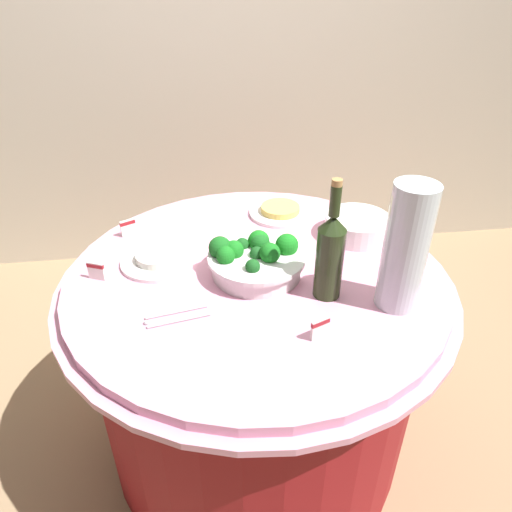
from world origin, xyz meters
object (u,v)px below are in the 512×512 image
label_placard_front (128,227)px  wine_bottle (330,254)px  decorative_fruit_vase (404,255)px  food_plate_noodles (280,211)px  serving_tongs (175,317)px  plate_stack (357,226)px  label_placard_mid (320,327)px  broccoli_bowl (254,259)px  food_plate_rice (158,259)px  label_placard_rear (96,270)px

label_placard_front → wine_bottle: bearing=-35.6°
decorative_fruit_vase → food_plate_noodles: 0.60m
serving_tongs → food_plate_noodles: 0.64m
decorative_fruit_vase → label_placard_front: bearing=147.6°
plate_stack → label_placard_mid: size_ratio=3.82×
broccoli_bowl → wine_bottle: wine_bottle is taller
food_plate_noodles → broccoli_bowl: bearing=-111.7°
decorative_fruit_vase → serving_tongs: size_ratio=2.03×
plate_stack → decorative_fruit_vase: decorative_fruit_vase is taller
decorative_fruit_vase → food_plate_rice: (-0.63, 0.28, -0.14)m
plate_stack → food_plate_rice: bearing=-173.1°
food_plate_rice → label_placard_front: bearing=119.0°
serving_tongs → label_placard_mid: label_placard_mid is taller
plate_stack → serving_tongs: 0.68m
serving_tongs → label_placard_rear: label_placard_rear is taller
label_placard_rear → decorative_fruit_vase: bearing=-15.3°
decorative_fruit_vase → broccoli_bowl: bearing=151.3°
serving_tongs → food_plate_noodles: size_ratio=0.76×
broccoli_bowl → food_plate_noodles: 0.38m
broccoli_bowl → food_plate_rice: broccoli_bowl is taller
label_placard_mid → label_placard_rear: 0.65m
broccoli_bowl → serving_tongs: 0.29m
broccoli_bowl → label_placard_front: bearing=144.5°
decorative_fruit_vase → label_placard_front: (-0.73, 0.46, -0.12)m
broccoli_bowl → label_placard_rear: 0.45m
broccoli_bowl → label_placard_rear: broccoli_bowl is taller
broccoli_bowl → serving_tongs: (-0.23, -0.18, -0.04)m
label_placard_front → serving_tongs: bearing=-71.0°
decorative_fruit_vase → label_placard_mid: bearing=-155.9°
plate_stack → label_placard_rear: (-0.81, -0.14, -0.00)m
broccoli_bowl → food_plate_noodles: (0.14, 0.35, -0.03)m
plate_stack → food_plate_noodles: plate_stack is taller
label_placard_front → label_placard_mid: same height
serving_tongs → label_placard_front: (-0.15, 0.45, 0.03)m
broccoli_bowl → label_placard_mid: size_ratio=5.09×
serving_tongs → food_plate_rice: 0.27m
label_placard_mid → label_placard_rear: (-0.57, 0.32, 0.00)m
label_placard_mid → label_placard_front: bearing=131.4°
decorative_fruit_vase → serving_tongs: (-0.58, 0.01, -0.14)m
broccoli_bowl → label_placard_mid: 0.32m
plate_stack → decorative_fruit_vase: size_ratio=0.62×
plate_stack → decorative_fruit_vase: 0.38m
plate_stack → wine_bottle: (-0.18, -0.30, 0.09)m
broccoli_bowl → label_placard_rear: size_ratio=5.09×
plate_stack → food_plate_noodles: bearing=140.4°
wine_bottle → label_placard_front: bearing=144.4°
broccoli_bowl → plate_stack: 0.40m
broccoli_bowl → label_placard_mid: bearing=-68.1°
food_plate_rice → serving_tongs: bearing=-78.7°
wine_bottle → decorative_fruit_vase: bearing=-19.9°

